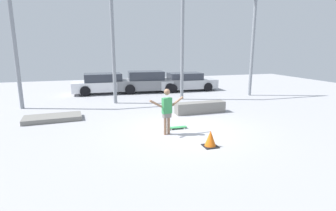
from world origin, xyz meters
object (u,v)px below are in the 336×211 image
manual_pad (53,118)px  parked_car_silver (186,82)px  traffic_cone (210,139)px  skateboard (177,127)px  parked_car_grey (148,82)px  grind_box (200,108)px  parked_car_white (105,84)px  skateboarder (167,109)px

manual_pad → parked_car_silver: size_ratio=0.55×
traffic_cone → skateboard: bearing=101.5°
parked_car_silver → traffic_cone: 11.38m
skateboard → parked_car_grey: 9.04m
skateboard → traffic_cone: bearing=-78.0°
grind_box → manual_pad: size_ratio=1.04×
parked_car_white → parked_car_silver: (5.84, -0.45, -0.04)m
parked_car_silver → traffic_cone: parked_car_silver is taller
parked_car_grey → parked_car_silver: bearing=1.4°
parked_car_grey → parked_car_silver: parked_car_grey is taller
manual_pad → parked_car_silver: 10.44m
skateboarder → parked_car_silver: (4.26, 9.32, -0.32)m
skateboarder → parked_car_white: skateboarder is taller
parked_car_white → parked_car_silver: parked_car_white is taller
manual_pad → parked_car_grey: size_ratio=0.52×
skateboard → parked_car_white: size_ratio=0.17×
parked_car_silver → parked_car_grey: bearing=177.7°
parked_car_white → grind_box: bearing=-60.8°
manual_pad → skateboard: bearing=-30.0°
skateboard → traffic_cone: size_ratio=1.45×
parked_car_silver → traffic_cone: bearing=-105.9°
skateboard → parked_car_grey: bearing=85.3°
grind_box → parked_car_white: parked_car_white is taller
grind_box → parked_car_grey: (-1.07, 6.85, 0.44)m
parked_car_grey → parked_car_silver: size_ratio=1.05×
skateboard → manual_pad: (-4.79, 2.76, 0.04)m
grind_box → traffic_cone: size_ratio=4.58×
grind_box → skateboarder: bearing=-133.1°
parked_car_white → parked_car_silver: bearing=-4.7°
manual_pad → traffic_cone: size_ratio=4.41×
skateboarder → parked_car_silver: 10.25m
skateboard → traffic_cone: traffic_cone is taller
grind_box → manual_pad: bearing=174.5°
skateboard → parked_car_white: 9.53m
parked_car_white → skateboard: bearing=-77.3°
parked_car_grey → traffic_cone: parked_car_grey is taller
parked_car_white → parked_car_grey: (2.96, -0.29, 0.04)m
skateboard → skateboarder: bearing=-137.8°
parked_car_white → parked_car_silver: 5.86m
manual_pad → skateboarder: bearing=-37.6°
skateboarder → parked_car_silver: size_ratio=0.39×
skateboarder → grind_box: bearing=33.8°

